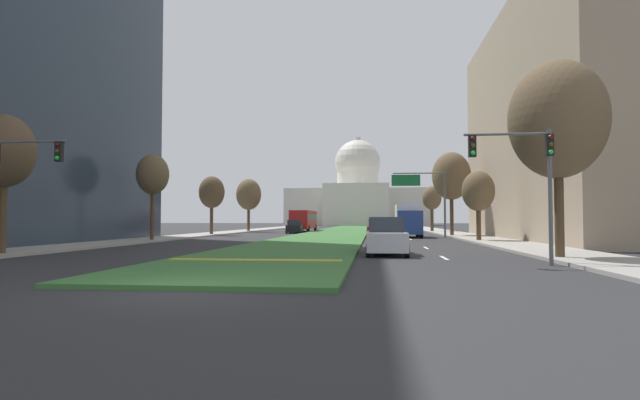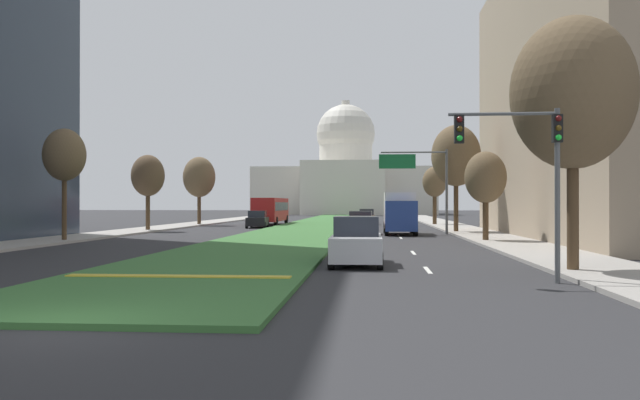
# 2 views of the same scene
# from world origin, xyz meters

# --- Properties ---
(ground_plane) EXTENTS (293.36, 293.36, 0.00)m
(ground_plane) POSITION_xyz_m (0.00, 66.67, 0.00)
(ground_plane) COLOR #2B2B2D
(grass_median) EXTENTS (7.67, 120.01, 0.14)m
(grass_median) POSITION_xyz_m (0.00, 60.00, 0.07)
(grass_median) COLOR #386B33
(grass_median) RESTS_ON ground_plane
(median_curb_nose) EXTENTS (6.90, 0.50, 0.04)m
(median_curb_nose) POSITION_xyz_m (0.00, 7.68, 0.16)
(median_curb_nose) COLOR gold
(median_curb_nose) RESTS_ON grass_median
(lane_dashes_right) EXTENTS (0.16, 59.77, 0.01)m
(lane_dashes_right) POSITION_xyz_m (7.85, 42.84, 0.00)
(lane_dashes_right) COLOR silver
(lane_dashes_right) RESTS_ON ground_plane
(sidewalk_left) EXTENTS (4.00, 120.01, 0.15)m
(sidewalk_left) POSITION_xyz_m (-13.87, 53.34, 0.07)
(sidewalk_left) COLOR #9E9991
(sidewalk_left) RESTS_ON ground_plane
(sidewalk_right) EXTENTS (4.00, 120.01, 0.15)m
(sidewalk_right) POSITION_xyz_m (13.87, 53.34, 0.07)
(sidewalk_right) COLOR #9E9991
(sidewalk_right) RESTS_ON ground_plane
(midrise_block_right) EXTENTS (15.09, 33.19, 20.13)m
(midrise_block_right) POSITION_xyz_m (23.41, 33.25, 10.07)
(midrise_block_right) COLOR tan
(midrise_block_right) RESTS_ON ground_plane
(capitol_building) EXTENTS (38.49, 29.19, 25.29)m
(capitol_building) POSITION_xyz_m (0.00, 132.53, 7.62)
(capitol_building) COLOR beige
(capitol_building) RESTS_ON ground_plane
(traffic_light_near_right) EXTENTS (3.34, 0.35, 5.20)m
(traffic_light_near_right) POSITION_xyz_m (10.53, 8.10, 3.80)
(traffic_light_near_right) COLOR #515456
(traffic_light_near_right) RESTS_ON ground_plane
(overhead_guide_sign) EXTENTS (5.26, 0.20, 6.50)m
(overhead_guide_sign) POSITION_xyz_m (9.66, 38.58, 4.63)
(overhead_guide_sign) COLOR #515456
(overhead_guide_sign) RESTS_ON ground_plane
(street_tree_right_near) EXTENTS (4.13, 4.13, 8.69)m
(street_tree_right_near) POSITION_xyz_m (12.63, 10.83, 6.08)
(street_tree_right_near) COLOR #4C3823
(street_tree_right_near) RESTS_ON ground_plane
(street_tree_left_mid) EXTENTS (2.56, 2.56, 6.95)m
(street_tree_left_mid) POSITION_xyz_m (-12.88, 26.68, 5.30)
(street_tree_left_mid) COLOR #4C3823
(street_tree_left_mid) RESTS_ON ground_plane
(street_tree_right_mid) EXTENTS (2.53, 2.53, 5.55)m
(street_tree_right_mid) POSITION_xyz_m (12.78, 28.64, 3.92)
(street_tree_right_mid) COLOR #4C3823
(street_tree_right_mid) RESTS_ON ground_plane
(street_tree_left_far) EXTENTS (2.81, 2.81, 6.49)m
(street_tree_left_far) POSITION_xyz_m (-13.05, 42.04, 4.68)
(street_tree_left_far) COLOR #4C3823
(street_tree_left_far) RESTS_ON ground_plane
(street_tree_right_far) EXTENTS (3.92, 3.92, 8.65)m
(street_tree_right_far) POSITION_xyz_m (12.57, 41.00, 6.16)
(street_tree_right_far) COLOR #4C3823
(street_tree_right_far) RESTS_ON ground_plane
(street_tree_left_distant) EXTENTS (3.48, 3.48, 7.39)m
(street_tree_left_distant) POSITION_xyz_m (-12.72, 57.19, 5.18)
(street_tree_left_distant) COLOR #4C3823
(street_tree_left_distant) RESTS_ON ground_plane
(street_tree_right_distant) EXTENTS (2.61, 2.61, 6.33)m
(street_tree_right_distant) POSITION_xyz_m (12.59, 59.02, 4.61)
(street_tree_right_distant) COLOR #4C3823
(street_tree_right_distant) RESTS_ON ground_plane
(sedan_lead_stopped) EXTENTS (1.99, 4.71, 1.87)m
(sedan_lead_stopped) POSITION_xyz_m (5.28, 13.51, 0.87)
(sedan_lead_stopped) COLOR #BCBCC1
(sedan_lead_stopped) RESTS_ON ground_plane
(sedan_midblock) EXTENTS (2.10, 4.32, 1.77)m
(sedan_midblock) POSITION_xyz_m (5.01, 38.52, 0.83)
(sedan_midblock) COLOR maroon
(sedan_midblock) RESTS_ON ground_plane
(sedan_distant) EXTENTS (2.18, 4.78, 1.67)m
(sedan_distant) POSITION_xyz_m (-5.22, 50.86, 0.79)
(sedan_distant) COLOR black
(sedan_distant) RESTS_ON ground_plane
(sedan_far_horizon) EXTENTS (1.92, 4.50, 1.75)m
(sedan_far_horizon) POSITION_xyz_m (5.26, 62.13, 0.82)
(sedan_far_horizon) COLOR brown
(sedan_far_horizon) RESTS_ON ground_plane
(sedan_very_far) EXTENTS (2.07, 4.64, 1.85)m
(sedan_very_far) POSITION_xyz_m (-8.22, 76.94, 0.86)
(sedan_very_far) COLOR #4C5156
(sedan_very_far) RESTS_ON ground_plane
(box_truck_delivery) EXTENTS (2.40, 6.40, 3.20)m
(box_truck_delivery) POSITION_xyz_m (7.99, 38.33, 1.68)
(box_truck_delivery) COLOR navy
(box_truck_delivery) RESTS_ON ground_plane
(city_bus) EXTENTS (2.62, 11.00, 2.95)m
(city_bus) POSITION_xyz_m (-5.28, 59.54, 1.77)
(city_bus) COLOR #B21E1E
(city_bus) RESTS_ON ground_plane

